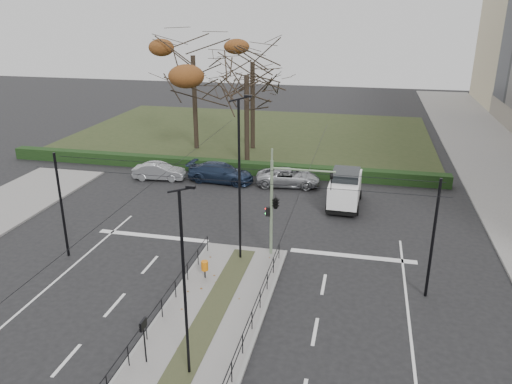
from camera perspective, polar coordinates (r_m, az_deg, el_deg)
ground at (r=24.81m, az=-3.79°, el=-11.58°), size 140.00×140.00×0.00m
median_island at (r=22.78m, az=-5.60°, el=-14.65°), size 4.40×15.00×0.14m
sidewalk_east at (r=45.69m, az=27.01°, el=1.49°), size 8.00×90.00×0.14m
park at (r=55.12m, az=-0.53°, el=6.64°), size 38.00×26.00×0.10m
hedge at (r=42.52m, az=-4.62°, el=3.03°), size 38.00×1.00×1.00m
median_railing at (r=22.20m, az=-5.76°, el=-12.88°), size 4.14×13.24×0.92m
catenary at (r=24.60m, az=-2.93°, el=-2.85°), size 20.00×34.00×6.00m
traffic_light at (r=26.88m, az=2.44°, el=-1.05°), size 3.70×2.12×5.44m
litter_bin at (r=25.67m, az=-5.89°, el=-8.41°), size 0.36×0.36×0.92m
info_panel at (r=20.08m, az=-12.75°, el=-15.06°), size 0.11×0.49×1.90m
streetlamp_median_near at (r=18.02m, az=-8.15°, el=-10.34°), size 0.63×0.13×7.52m
streetlamp_median_far at (r=25.97m, az=-1.87°, el=1.44°), size 0.75×0.15×8.95m
parked_car_second at (r=41.03m, az=-10.99°, el=2.34°), size 4.29×1.86×1.37m
parked_car_third at (r=39.78m, az=-4.05°, el=2.22°), size 5.42×2.53×1.53m
parked_car_fourth at (r=38.91m, az=3.73°, el=1.69°), size 5.16×2.78×1.38m
white_van at (r=35.26m, az=10.15°, el=0.48°), size 2.33×4.88×2.53m
rust_tree at (r=48.17m, az=-7.24°, el=15.21°), size 9.86×9.86×11.62m
bare_tree_center at (r=47.97m, az=-0.40°, el=13.92°), size 7.90×7.90×10.96m
bare_tree_near at (r=42.85m, az=-1.09°, el=12.47°), size 6.09×6.09×10.24m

